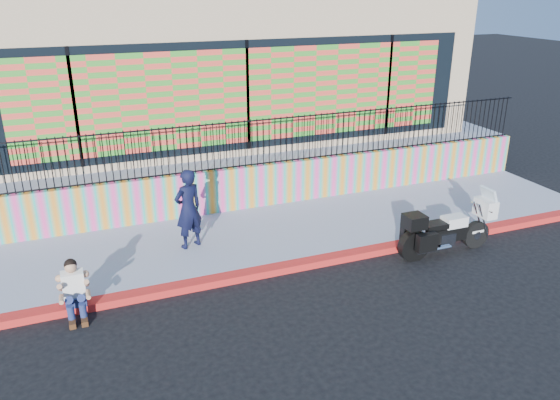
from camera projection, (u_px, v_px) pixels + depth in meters
name	position (u px, v px, depth m)	size (l,w,h in m)	color
ground	(312.00, 266.00, 11.50)	(90.00, 90.00, 0.00)	black
red_curb	(312.00, 263.00, 11.47)	(16.00, 0.30, 0.15)	red
sidewalk	(283.00, 232.00, 12.90)	(16.00, 3.00, 0.15)	#8A91A6
mural_wall	(260.00, 185.00, 14.06)	(16.00, 0.20, 1.10)	#FF439B
metal_fence	(259.00, 142.00, 13.63)	(15.80, 0.04, 1.20)	black
elevated_platform	(210.00, 140.00, 18.50)	(16.00, 10.00, 1.25)	#8A91A6
storefront_building	(208.00, 61.00, 17.35)	(14.00, 8.06, 4.00)	tan
police_motorcycle	(445.00, 229.00, 11.80)	(2.26, 0.75, 1.41)	black
police_officer	(188.00, 209.00, 11.70)	(0.65, 0.43, 1.78)	black
seated_man	(75.00, 295.00, 9.56)	(0.54, 0.71, 1.06)	navy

